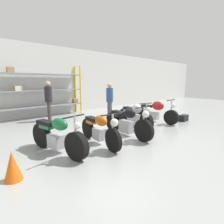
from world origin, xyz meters
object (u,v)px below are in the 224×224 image
object	(u,v)px
motorcycle_black	(127,122)
motorcycle_silver	(135,116)
shelving_rack	(39,90)
motorcycle_orange	(99,128)
motorcycle_green	(57,136)
person_browsing	(110,98)
traffic_cone	(13,166)
person_near_rack	(48,98)
toolbox	(184,118)
motorcycle_red	(155,111)

from	to	relation	value
motorcycle_black	motorcycle_silver	distance (m)	1.30
shelving_rack	motorcycle_orange	bearing A→B (deg)	-91.64
motorcycle_green	motorcycle_silver	size ratio (longest dim) A/B	1.02
person_browsing	traffic_cone	size ratio (longest dim) A/B	3.07
motorcycle_green	motorcycle_orange	bearing A→B (deg)	67.99
person_near_rack	motorcycle_green	bearing A→B (deg)	101.99
motorcycle_silver	toolbox	world-z (taller)	motorcycle_silver
motorcycle_black	person_near_rack	xyz separation A→B (m)	(-0.97, 3.88, 0.59)
toolbox	motorcycle_silver	bearing A→B (deg)	159.91
traffic_cone	person_near_rack	bearing A→B (deg)	60.16
motorcycle_red	person_browsing	world-z (taller)	person_browsing
person_browsing	toolbox	xyz separation A→B (m)	(2.15, -2.60, -0.85)
motorcycle_red	toolbox	world-z (taller)	motorcycle_red
shelving_rack	traffic_cone	world-z (taller)	shelving_rack
toolbox	traffic_cone	world-z (taller)	traffic_cone
motorcycle_red	person_near_rack	xyz separation A→B (m)	(-3.37, 3.33, 0.59)
shelving_rack	motorcycle_red	bearing A→B (deg)	-52.36
motorcycle_green	motorcycle_silver	xyz separation A→B (m)	(3.42, 0.43, -0.02)
shelving_rack	motorcycle_black	distance (m)	5.13
motorcycle_silver	traffic_cone	world-z (taller)	motorcycle_silver
shelving_rack	motorcycle_red	distance (m)	5.63
traffic_cone	motorcycle_silver	bearing A→B (deg)	13.15
motorcycle_black	traffic_cone	world-z (taller)	motorcycle_black
motorcycle_orange	person_browsing	xyz separation A→B (m)	(2.48, 2.39, 0.53)
motorcycle_red	motorcycle_black	bearing A→B (deg)	-81.27
motorcycle_green	person_browsing	distance (m)	4.27
shelving_rack	motorcycle_orange	xyz separation A→B (m)	(-0.14, -4.96, -0.88)
motorcycle_green	person_near_rack	world-z (taller)	person_near_rack
motorcycle_silver	motorcycle_black	bearing A→B (deg)	-48.92
motorcycle_orange	person_near_rack	xyz separation A→B (m)	(0.17, 3.88, 0.59)
traffic_cone	shelving_rack	bearing A→B (deg)	65.60
motorcycle_red	toolbox	bearing A→B (deg)	51.10
motorcycle_red	traffic_cone	world-z (taller)	motorcycle_red
motorcycle_green	toolbox	xyz separation A→B (m)	(5.79, -0.43, -0.30)
motorcycle_black	traffic_cone	xyz separation A→B (m)	(-3.44, -0.42, -0.19)
motorcycle_black	toolbox	size ratio (longest dim) A/B	4.85
traffic_cone	toolbox	bearing A→B (deg)	1.66
motorcycle_black	motorcycle_orange	bearing A→B (deg)	-86.28
person_near_rack	toolbox	world-z (taller)	person_near_rack
motorcycle_red	person_near_rack	world-z (taller)	person_near_rack
motorcycle_silver	person_browsing	world-z (taller)	person_browsing
motorcycle_orange	motorcycle_red	bearing A→B (deg)	105.85
motorcycle_black	toolbox	bearing A→B (deg)	89.85
motorcycle_orange	traffic_cone	xyz separation A→B (m)	(-2.29, -0.41, -0.19)
motorcycle_silver	person_browsing	distance (m)	1.84
person_browsing	toolbox	world-z (taller)	person_browsing
motorcycle_green	motorcycle_red	distance (m)	4.70
motorcycle_green	traffic_cone	world-z (taller)	motorcycle_green
person_near_rack	shelving_rack	bearing A→B (deg)	-56.68
motorcycle_red	person_near_rack	size ratio (longest dim) A/B	1.19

